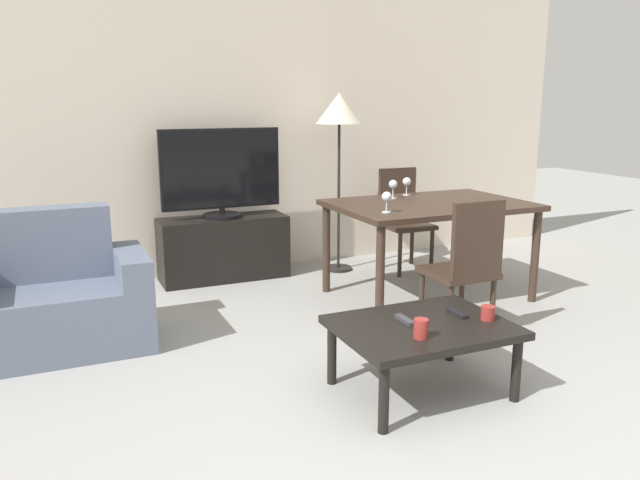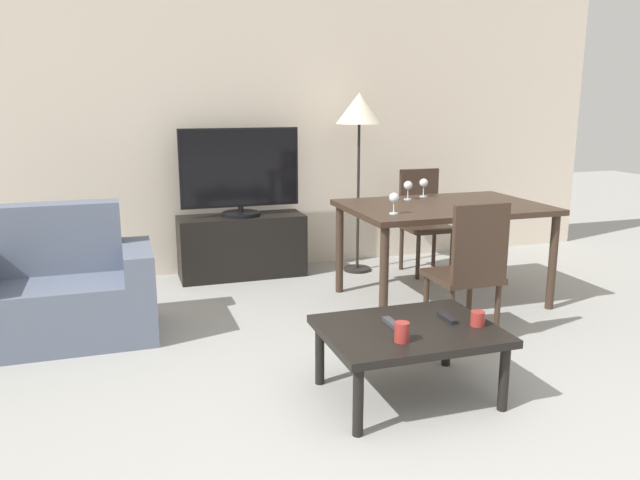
{
  "view_description": "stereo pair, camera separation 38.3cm",
  "coord_description": "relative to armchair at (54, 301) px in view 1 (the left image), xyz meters",
  "views": [
    {
      "loc": [
        -1.46,
        -1.59,
        1.5
      ],
      "look_at": [
        0.06,
        1.83,
        0.65
      ],
      "focal_mm": 35.0,
      "sensor_mm": 36.0,
      "label": 1
    },
    {
      "loc": [
        -1.1,
        -1.73,
        1.5
      ],
      "look_at": [
        0.06,
        1.83,
        0.65
      ],
      "focal_mm": 35.0,
      "sensor_mm": 36.0,
      "label": 2
    }
  ],
  "objects": [
    {
      "name": "tv",
      "position": [
        1.35,
        1.06,
        0.6
      ],
      "size": [
        1.0,
        0.32,
        0.74
      ],
      "color": "black",
      "rests_on": "tv_stand"
    },
    {
      "name": "coffee_table",
      "position": [
        1.72,
        -1.42,
        0.03
      ],
      "size": [
        0.87,
        0.67,
        0.38
      ],
      "color": "black",
      "rests_on": "ground_plane"
    },
    {
      "name": "remote_primary",
      "position": [
        1.65,
        -1.36,
        0.09
      ],
      "size": [
        0.04,
        0.15,
        0.02
      ],
      "color": "#38383D",
      "rests_on": "coffee_table"
    },
    {
      "name": "floor_lamp",
      "position": [
        2.36,
        0.92,
        1.06
      ],
      "size": [
        0.4,
        0.4,
        1.55
      ],
      "color": "black",
      "rests_on": "ground_plane"
    },
    {
      "name": "cup_colored_far",
      "position": [
        2.06,
        -1.5,
        0.11
      ],
      "size": [
        0.07,
        0.07,
        0.07
      ],
      "color": "maroon",
      "rests_on": "coffee_table"
    },
    {
      "name": "wall_back",
      "position": [
        1.47,
        1.33,
        1.05
      ],
      "size": [
        6.92,
        0.06,
        2.7
      ],
      "color": "beige",
      "rests_on": "ground_plane"
    },
    {
      "name": "wine_glass_left",
      "position": [
        2.49,
        0.23,
        0.54
      ],
      "size": [
        0.07,
        0.07,
        0.15
      ],
      "color": "silver",
      "rests_on": "dining_table"
    },
    {
      "name": "wine_glass_center",
      "position": [
        2.68,
        0.32,
        0.54
      ],
      "size": [
        0.07,
        0.07,
        0.15
      ],
      "color": "silver",
      "rests_on": "dining_table"
    },
    {
      "name": "armchair",
      "position": [
        0.0,
        0.0,
        0.0
      ],
      "size": [
        1.1,
        0.65,
        0.85
      ],
      "color": "slate",
      "rests_on": "ground_plane"
    },
    {
      "name": "cup_white_near",
      "position": [
        1.6,
        -1.58,
        0.13
      ],
      "size": [
        0.07,
        0.07,
        0.1
      ],
      "color": "maroon",
      "rests_on": "coffee_table"
    },
    {
      "name": "dining_chair_near",
      "position": [
        2.4,
        -0.86,
        0.19
      ],
      "size": [
        0.4,
        0.4,
        0.9
      ],
      "color": "#38281E",
      "rests_on": "ground_plane"
    },
    {
      "name": "dining_chair_far",
      "position": [
        2.9,
        0.74,
        0.19
      ],
      "size": [
        0.4,
        0.4,
        0.9
      ],
      "color": "#38281E",
      "rests_on": "ground_plane"
    },
    {
      "name": "tv_stand",
      "position": [
        1.35,
        1.07,
        -0.03
      ],
      "size": [
        1.06,
        0.38,
        0.53
      ],
      "color": "black",
      "rests_on": "ground_plane"
    },
    {
      "name": "dining_table",
      "position": [
        2.65,
        -0.06,
        0.36
      ],
      "size": [
        1.44,
        0.98,
        0.74
      ],
      "color": "#38281E",
      "rests_on": "ground_plane"
    },
    {
      "name": "wine_glass_right",
      "position": [
        2.13,
        -0.3,
        0.54
      ],
      "size": [
        0.07,
        0.07,
        0.15
      ],
      "color": "silver",
      "rests_on": "dining_table"
    },
    {
      "name": "remote_secondary",
      "position": [
        1.95,
        -1.38,
        0.09
      ],
      "size": [
        0.04,
        0.15,
        0.02
      ],
      "color": "black",
      "rests_on": "coffee_table"
    }
  ]
}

